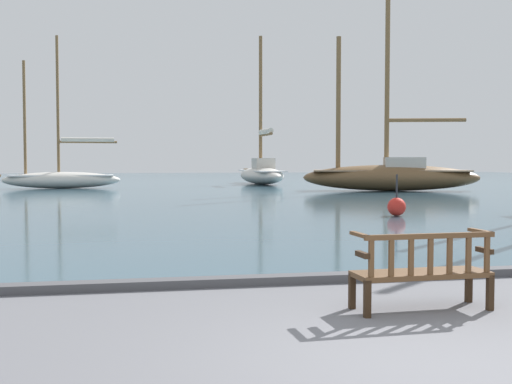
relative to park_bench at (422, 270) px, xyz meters
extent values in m
plane|color=slate|center=(-0.82, -1.96, -0.47)|extent=(160.00, 160.00, 0.00)
cube|color=#385666|center=(-0.82, 42.04, -0.43)|extent=(100.00, 80.00, 0.08)
cube|color=#4C4C50|center=(-0.82, 1.89, -0.41)|extent=(40.00, 0.30, 0.12)
cube|color=#322113|center=(-0.77, 0.23, -0.26)|extent=(0.07, 0.07, 0.42)
cube|color=#322113|center=(0.75, 0.29, -0.26)|extent=(0.07, 0.07, 0.42)
cube|color=#322113|center=(-0.76, -0.22, -0.26)|extent=(0.07, 0.07, 0.42)
cube|color=#322113|center=(0.77, -0.16, -0.26)|extent=(0.07, 0.07, 0.42)
cube|color=brown|center=(0.00, 0.04, -0.05)|extent=(1.62, 0.58, 0.06)
cube|color=brown|center=(0.01, -0.18, 0.42)|extent=(1.60, 0.11, 0.06)
cube|color=brown|center=(-0.71, -0.21, 0.19)|extent=(0.06, 0.04, 0.41)
cube|color=brown|center=(-0.47, -0.20, 0.19)|extent=(0.06, 0.04, 0.41)
cube|color=brown|center=(-0.23, -0.19, 0.19)|extent=(0.06, 0.04, 0.41)
cube|color=brown|center=(0.01, -0.18, 0.19)|extent=(0.06, 0.04, 0.41)
cube|color=brown|center=(0.25, -0.17, 0.19)|extent=(0.06, 0.04, 0.41)
cube|color=brown|center=(0.49, -0.16, 0.19)|extent=(0.06, 0.04, 0.41)
cube|color=brown|center=(0.73, -0.16, 0.19)|extent=(0.06, 0.04, 0.41)
cube|color=#322113|center=(-0.77, -0.08, 0.22)|extent=(0.07, 0.30, 0.06)
cube|color=brown|center=(-0.77, 0.01, 0.43)|extent=(0.08, 0.47, 0.04)
cube|color=#322113|center=(0.77, -0.02, 0.22)|extent=(0.07, 0.30, 0.06)
cube|color=brown|center=(0.77, 0.07, 0.43)|extent=(0.08, 0.47, 0.04)
ellipsoid|color=brown|center=(10.79, 26.54, 0.33)|extent=(10.02, 5.17, 1.44)
cube|color=#997A5B|center=(10.79, 26.54, 0.72)|extent=(8.73, 4.23, 0.08)
cube|color=beige|center=(11.49, 26.34, 1.11)|extent=(2.47, 1.97, 0.70)
cylinder|color=brown|center=(10.56, 26.60, 6.14)|extent=(0.26, 0.26, 10.76)
cylinder|color=brown|center=(12.61, 26.01, 3.51)|extent=(4.16, 1.38, 0.21)
cylinder|color=brown|center=(8.00, 27.34, 4.45)|extent=(0.26, 0.26, 7.37)
ellipsoid|color=silver|center=(-7.46, 33.31, 0.11)|extent=(6.97, 1.94, 0.99)
cube|color=white|center=(-7.46, 33.31, 0.38)|extent=(6.12, 1.48, 0.08)
cylinder|color=brown|center=(-7.63, 33.31, 4.58)|extent=(0.17, 0.17, 8.33)
cylinder|color=brown|center=(-5.91, 33.37, 2.41)|extent=(3.46, 0.25, 0.14)
cylinder|color=silver|center=(-5.91, 33.37, 2.55)|extent=(3.12, 0.38, 0.27)
cylinder|color=brown|center=(-9.53, 33.24, 3.81)|extent=(0.17, 0.17, 6.79)
ellipsoid|color=silver|center=(5.76, 37.86, 0.22)|extent=(2.79, 8.24, 1.22)
cube|color=white|center=(5.76, 37.86, 0.55)|extent=(2.13, 7.24, 0.08)
cube|color=beige|center=(5.78, 37.25, 1.03)|extent=(1.41, 1.62, 0.87)
cylinder|color=brown|center=(5.75, 38.06, 5.35)|extent=(0.24, 0.24, 9.51)
cylinder|color=brown|center=(5.81, 36.55, 3.09)|extent=(0.32, 3.04, 0.20)
cylinder|color=silver|center=(5.81, 36.55, 3.29)|extent=(0.51, 2.74, 0.39)
cylinder|color=brown|center=(5.55, 42.66, 0.57)|extent=(0.26, 1.47, 0.20)
sphere|color=red|center=(4.52, 11.20, -0.11)|extent=(0.55, 0.55, 0.55)
cylinder|color=#2D2D33|center=(4.52, 11.20, 0.51)|extent=(0.06, 0.06, 0.70)
camera|label=1|loc=(-3.31, -6.89, 1.27)|focal=45.00mm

